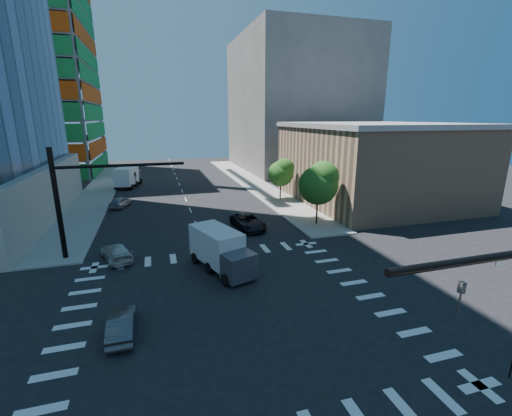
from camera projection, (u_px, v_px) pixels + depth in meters
name	position (u px, v px, depth m)	size (l,w,h in m)	color
ground	(233.00, 310.00, 20.78)	(160.00, 160.00, 0.00)	black
road_markings	(233.00, 310.00, 20.78)	(20.00, 20.00, 0.01)	silver
sidewalk_ne	(251.00, 182.00, 61.25)	(5.00, 60.00, 0.15)	gray
sidewalk_nw	(100.00, 190.00, 54.35)	(5.00, 60.00, 0.15)	gray
construction_building	(15.00, 44.00, 64.21)	(25.16, 34.50, 70.60)	slate
commercial_building	(375.00, 163.00, 46.68)	(20.50, 22.50, 10.60)	tan
bg_building_ne	(295.00, 105.00, 75.55)	(24.00, 30.00, 28.00)	#645D5A
signal_mast_nw	(77.00, 193.00, 27.25)	(10.20, 0.40, 9.00)	black
tree_south	(320.00, 182.00, 35.93)	(4.16, 4.16, 6.82)	#382316
tree_north	(282.00, 172.00, 47.31)	(3.54, 3.52, 5.78)	#382316
car_nb_far	(248.00, 222.00, 35.75)	(2.53, 5.49, 1.53)	black
car_sb_near	(116.00, 252.00, 27.92)	(1.83, 4.50, 1.31)	#B7B7B7
car_sb_mid	(120.00, 202.00, 44.27)	(1.66, 4.12, 1.40)	#95969C
car_sb_cross	(122.00, 324.00, 18.27)	(1.32, 3.78, 1.25)	#414246
box_truck_near	(223.00, 254.00, 25.75)	(4.30, 6.37, 3.08)	black
box_truck_far	(129.00, 178.00, 57.19)	(4.22, 6.95, 3.40)	black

